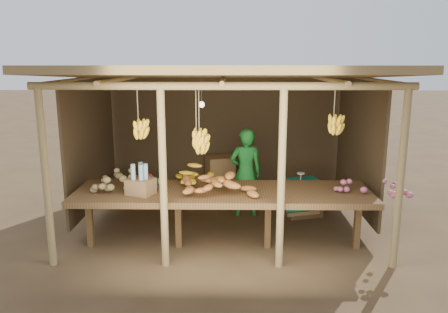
{
  "coord_description": "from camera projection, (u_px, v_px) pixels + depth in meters",
  "views": [
    {
      "loc": [
        0.1,
        -6.47,
        2.49
      ],
      "look_at": [
        0.0,
        0.0,
        1.05
      ],
      "focal_mm": 35.0,
      "sensor_mm": 36.0,
      "label": 1
    }
  ],
  "objects": [
    {
      "name": "sweet_potato_heap",
      "position": [
        212.0,
        178.0,
        5.69
      ],
      "size": [
        1.14,
        0.8,
        0.36
      ],
      "primitive_type": null,
      "rotation": [
        0.0,
        0.0,
        0.18
      ],
      "color": "#BE7030",
      "rests_on": "counter"
    },
    {
      "name": "stall_structure",
      "position": [
        226.0,
        100.0,
        6.4
      ],
      "size": [
        4.7,
        3.5,
        2.43
      ],
      "color": "#A28754",
      "rests_on": "ground"
    },
    {
      "name": "vendor",
      "position": [
        246.0,
        173.0,
        7.02
      ],
      "size": [
        0.56,
        0.4,
        1.43
      ],
      "primitive_type": "imported",
      "rotation": [
        0.0,
        0.0,
        3.26
      ],
      "color": "#1B7C2A",
      "rests_on": "ground"
    },
    {
      "name": "carton_stack",
      "position": [
        211.0,
        180.0,
        7.96
      ],
      "size": [
        1.11,
        0.53,
        0.76
      ],
      "color": "olive",
      "rests_on": "ground"
    },
    {
      "name": "banana_pile",
      "position": [
        199.0,
        172.0,
        6.02
      ],
      "size": [
        0.75,
        0.55,
        0.35
      ],
      "primitive_type": null,
      "rotation": [
        0.0,
        0.0,
        0.24
      ],
      "color": "yellow",
      "rests_on": "counter"
    },
    {
      "name": "bottle_box",
      "position": [
        141.0,
        182.0,
        5.58
      ],
      "size": [
        0.4,
        0.36,
        0.41
      ],
      "color": "olive",
      "rests_on": "counter"
    },
    {
      "name": "tomato_basin",
      "position": [
        145.0,
        182.0,
        5.87
      ],
      "size": [
        0.35,
        0.35,
        0.18
      ],
      "rotation": [
        0.0,
        0.0,
        -0.36
      ],
      "color": "navy",
      "rests_on": "counter"
    },
    {
      "name": "burlap_sacks",
      "position": [
        132.0,
        188.0,
        7.6
      ],
      "size": [
        0.96,
        0.5,
        0.68
      ],
      "color": "#463520",
      "rests_on": "ground"
    },
    {
      "name": "onion_heap",
      "position": [
        371.0,
        181.0,
        5.56
      ],
      "size": [
        0.98,
        0.68,
        0.36
      ],
      "primitive_type": null,
      "rotation": [
        0.0,
        0.0,
        -0.16
      ],
      "color": "#C35E7B",
      "rests_on": "counter"
    },
    {
      "name": "potato_heap",
      "position": [
        128.0,
        176.0,
        5.8
      ],
      "size": [
        1.01,
        0.77,
        0.36
      ],
      "primitive_type": null,
      "rotation": [
        0.0,
        0.0,
        0.3
      ],
      "color": "#947D4C",
      "rests_on": "counter"
    },
    {
      "name": "ground",
      "position": [
        224.0,
        222.0,
        6.86
      ],
      "size": [
        60.0,
        60.0,
        0.0
      ],
      "primitive_type": "plane",
      "color": "brown",
      "rests_on": "ground"
    },
    {
      "name": "tarp_crate",
      "position": [
        302.0,
        197.0,
        7.12
      ],
      "size": [
        0.74,
        0.68,
        0.74
      ],
      "color": "brown",
      "rests_on": "ground"
    },
    {
      "name": "counter",
      "position": [
        223.0,
        195.0,
        5.77
      ],
      "size": [
        3.9,
        1.05,
        0.8
      ],
      "color": "brown",
      "rests_on": "ground"
    }
  ]
}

